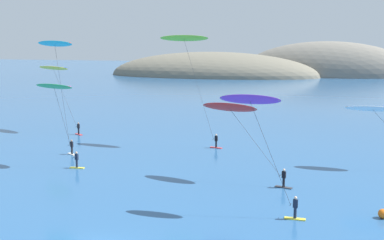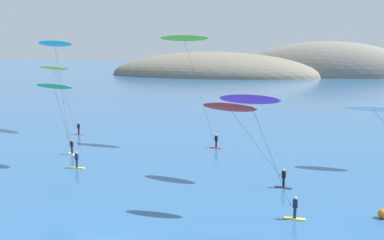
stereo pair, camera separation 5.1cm
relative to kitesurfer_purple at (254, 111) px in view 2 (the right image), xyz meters
name	(u,v)px [view 2 (the right image)]	position (x,y,z in m)	size (l,w,h in m)	color
headland_island	(265,76)	(-23.25, 154.14, -7.69)	(117.93, 45.48, 26.81)	#6B6656
kitesurfer_purple	(254,111)	(0.00, 0.00, 0.00)	(6.47, 1.22, 8.99)	yellow
kitesurfer_lime	(186,45)	(-12.25, 21.67, 4.54)	(8.20, 1.89, 13.54)	red
kitesurfer_white	(377,113)	(9.24, 16.62, -2.03)	(8.44, 1.49, 6.50)	red
kitesurfer_red	(233,113)	(-3.41, 8.43, -1.42)	(8.76, 2.71, 7.27)	#2D2D33
kitesurfer_green	(56,93)	(-21.65, 8.17, -0.15)	(5.64, 2.14, 8.58)	yellow
kitesurfer_cyan	(56,52)	(-25.02, 13.67, 3.87)	(5.83, 3.06, 12.87)	silver
kitesurfer_yellow	(55,72)	(-32.99, 25.36, 0.80)	(8.51, 3.84, 9.41)	red
marker_buoy	(383,214)	(9.12, 1.99, -7.34)	(0.70, 0.70, 0.70)	orange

